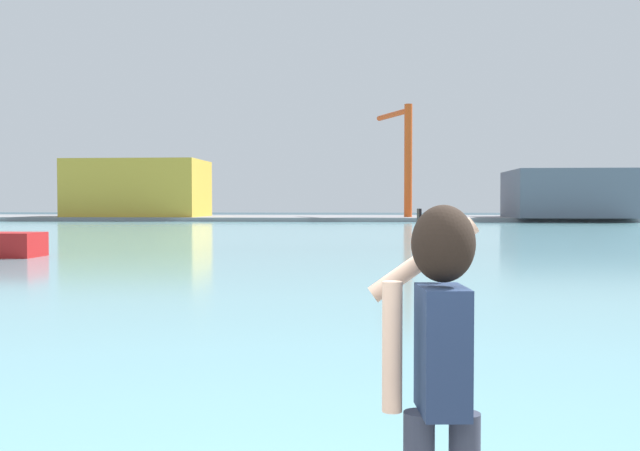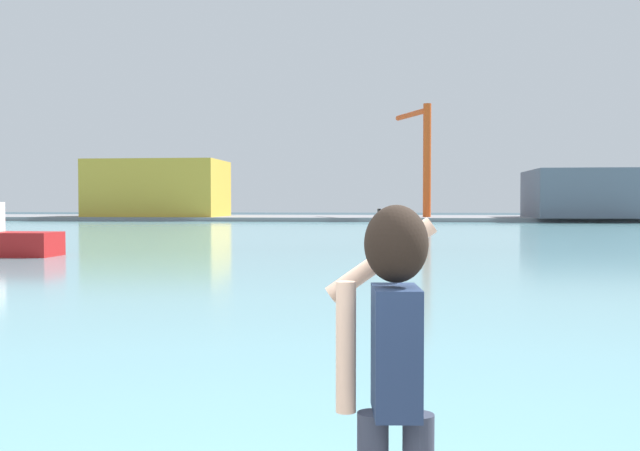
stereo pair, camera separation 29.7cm
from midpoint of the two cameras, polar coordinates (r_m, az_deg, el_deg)
The scene contains 7 objects.
ground_plane at distance 52.71m, azimuth 5.83°, elevation -0.68°, with size 220.00×220.00×0.00m, color #334751.
harbor_water at distance 54.70m, azimuth 5.85°, elevation -0.58°, with size 140.00×100.00×0.02m, color #6BA8B2.
far_shore_dock at distance 94.68m, azimuth 6.00°, elevation 0.59°, with size 140.00×20.00×0.50m, color gray.
person_photographer at distance 3.21m, azimuth 8.58°, elevation -10.47°, with size 0.53×0.55×1.74m.
warehouse_left at distance 95.97m, azimuth -12.77°, elevation 2.91°, with size 17.05×10.66×7.34m, color gold.
warehouse_right at distance 92.27m, azimuth 20.74°, elevation 2.40°, with size 13.67×13.15×5.77m, color slate.
port_crane at distance 91.15m, azimuth 8.39°, elevation 6.07°, with size 4.44×8.77×14.16m.
Camera 2 is at (0.49, -2.64, 2.32)m, focal length 39.87 mm.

